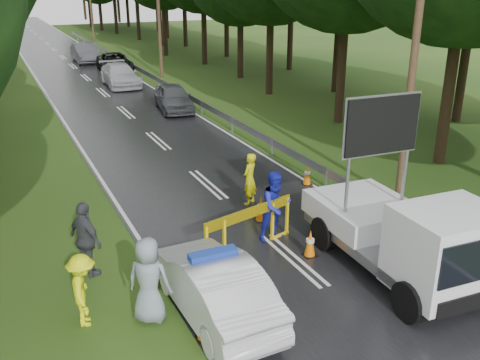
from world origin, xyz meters
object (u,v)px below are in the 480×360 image
civilian (276,206)px  barrier (249,218)px  work_truck (407,235)px  queue_car_second (120,75)px  queue_car_third (115,63)px  police_sedan (214,286)px  queue_car_fourth (85,53)px  queue_car_first (173,98)px  officer (250,179)px

civilian → barrier: bearing=-171.9°
work_truck → queue_car_second: 27.70m
queue_car_third → queue_car_second: bearing=-95.0°
police_sedan → queue_car_second: 27.50m
police_sedan → queue_car_third: bearing=-101.1°
police_sedan → work_truck: 4.86m
queue_car_second → queue_car_third: bearing=81.0°
work_truck → civilian: work_truck is taller
police_sedan → queue_car_fourth: (4.18, 39.15, 0.11)m
queue_car_third → queue_car_fourth: bearing=106.1°
barrier → queue_car_first: size_ratio=0.68×
officer → civilian: size_ratio=0.85×
police_sedan → barrier: bearing=-132.4°
work_truck → officer: bearing=106.5°
civilian → officer: bearing=71.5°
work_truck → queue_car_third: 33.71m
work_truck → police_sedan: bearing=176.2°
work_truck → queue_car_first: size_ratio=1.27×
queue_car_first → queue_car_third: size_ratio=0.83×
barrier → queue_car_second: size_ratio=0.57×
barrier → civilian: bearing=1.6°
work_truck → barrier: bearing=137.0°
queue_car_first → queue_car_third: queue_car_first is taller
queue_car_first → work_truck: bearing=-84.1°
work_truck → officer: work_truck is taller
police_sedan → barrier: police_sedan is taller
queue_car_fourth → queue_car_second: bearing=-89.3°
officer → queue_car_first: 13.68m
officer → queue_car_first: (1.96, 13.54, -0.13)m
officer → queue_car_fourth: officer is taller
queue_car_second → officer: bearing=-91.9°
police_sedan → officer: 6.20m
queue_car_second → queue_car_fourth: size_ratio=1.02×
barrier → queue_car_third: queue_car_third is taller
work_truck → queue_car_third: bearing=91.7°
civilian → queue_car_second: 24.57m
queue_car_second → queue_car_third: (1.02, 6.00, -0.02)m
queue_car_second → queue_car_fourth: 12.00m
barrier → queue_car_fourth: 36.88m
police_sedan → work_truck: bearing=171.7°
queue_car_second → queue_car_third: size_ratio=0.99×
barrier → queue_car_third: (3.40, 30.82, -0.22)m
civilian → queue_car_first: civilian is taller
officer → queue_car_first: officer is taller
officer → queue_car_fourth: (0.77, 33.97, -0.04)m
work_truck → barrier: work_truck is taller
barrier → officer: 3.17m
work_truck → queue_car_third: size_ratio=1.06×
barrier → queue_car_fourth: queue_car_fourth is taller
police_sedan → barrier: (2.00, 2.33, 0.23)m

